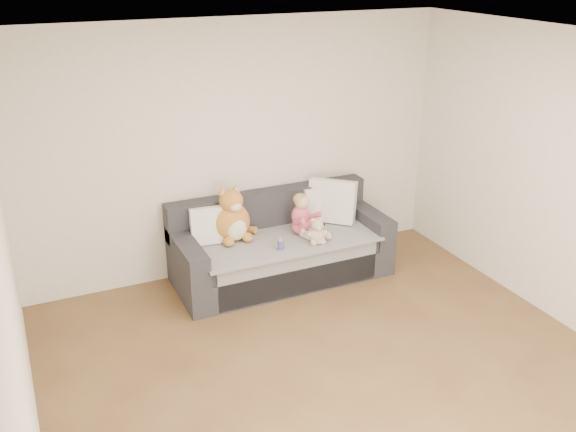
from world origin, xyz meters
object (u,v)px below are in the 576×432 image
object	(u,v)px
toddler	(304,218)
teddy_bear	(317,233)
plush_cat	(232,219)
sofa	(280,249)
sippy_cup	(280,243)

from	to	relation	value
toddler	teddy_bear	size ratio (longest dim) A/B	1.62
toddler	plush_cat	distance (m)	0.73
sofa	toddler	bearing A→B (deg)	-22.59
sofa	plush_cat	size ratio (longest dim) A/B	3.66
sofa	teddy_bear	distance (m)	0.50
teddy_bear	sippy_cup	xyz separation A→B (m)	(-0.39, 0.02, -0.05)
sofa	toddler	xyz separation A→B (m)	(0.22, -0.09, 0.35)
sofa	toddler	distance (m)	0.42
teddy_bear	plush_cat	bearing A→B (deg)	159.27
plush_cat	sippy_cup	world-z (taller)	plush_cat
plush_cat	toddler	bearing A→B (deg)	-21.79
sippy_cup	toddler	bearing A→B (deg)	32.08
sofa	teddy_bear	size ratio (longest dim) A/B	7.96
teddy_bear	toddler	bearing A→B (deg)	107.08
teddy_bear	sippy_cup	distance (m)	0.39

